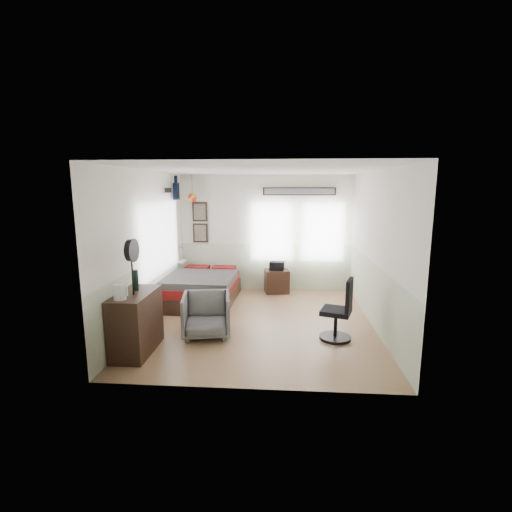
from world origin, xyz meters
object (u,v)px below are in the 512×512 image
object	(u,v)px
armchair	(207,315)
nightstand	(277,281)
bed	(202,288)
task_chair	(339,315)
dresser	(136,322)

from	to	relation	value
armchair	nightstand	distance (m)	2.87
bed	armchair	xyz separation A→B (m)	(0.46, -1.80, 0.06)
bed	task_chair	size ratio (longest dim) A/B	1.96
nightstand	armchair	bearing A→B (deg)	-123.64
dresser	nightstand	distance (m)	3.89
dresser	armchair	size ratio (longest dim) A/B	1.29
task_chair	nightstand	bearing A→B (deg)	129.47
dresser	armchair	distance (m)	1.13
nightstand	task_chair	size ratio (longest dim) A/B	0.53
bed	task_chair	distance (m)	3.18
bed	dresser	bearing A→B (deg)	-97.60
dresser	bed	bearing A→B (deg)	79.94
nightstand	dresser	bearing A→B (deg)	-132.20
dresser	task_chair	xyz separation A→B (m)	(3.05, 0.66, -0.04)
bed	dresser	size ratio (longest dim) A/B	1.97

